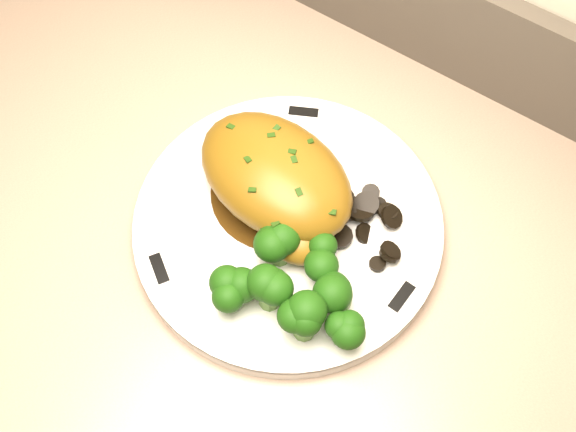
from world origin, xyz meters
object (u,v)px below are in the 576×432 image
Objects in this scene: chicken_breast at (278,182)px; broccoli_florets at (298,288)px; plate at (288,226)px; counter at (134,307)px.

chicken_breast is 0.10m from broccoli_florets.
chicken_breast reaches higher than plate.
chicken_breast is at bearing 134.51° from broccoli_florets.
chicken_breast is (0.23, 0.07, 0.50)m from counter.
counter is 12.02× the size of chicken_breast.
broccoli_florets is at bearing -0.38° from counter.
counter is at bearing -154.04° from chicken_breast.
broccoli_florets is (0.05, -0.06, 0.03)m from plate.
counter is 7.34× the size of plate.
broccoli_florets is at bearing -49.16° from plate.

